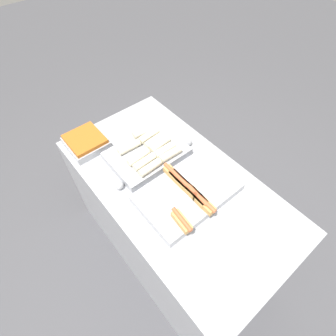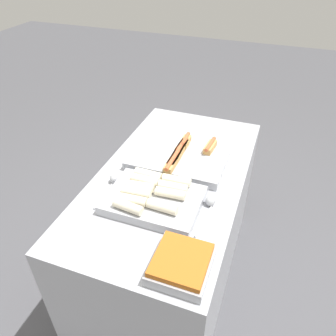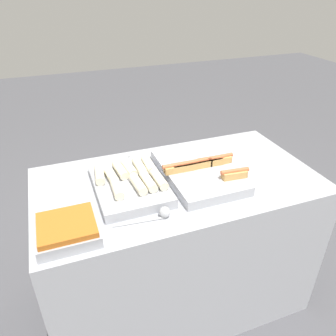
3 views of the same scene
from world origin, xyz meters
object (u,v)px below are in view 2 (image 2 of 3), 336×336
(tray_hotdogs, at_px, (179,158))
(serving_spoon_near, at_px, (209,204))
(tray_wraps, at_px, (153,197))
(serving_spoon_far, at_px, (113,181))
(tray_side_front, at_px, (181,264))

(tray_hotdogs, xyz_separation_m, serving_spoon_near, (-0.30, -0.26, -0.01))
(tray_wraps, relative_size, serving_spoon_far, 1.82)
(tray_hotdogs, bearing_deg, tray_side_front, -160.75)
(tray_hotdogs, relative_size, tray_wraps, 1.18)
(tray_side_front, height_order, serving_spoon_near, tray_side_front)
(tray_hotdogs, xyz_separation_m, tray_wraps, (-0.37, 0.01, 0.01))
(tray_side_front, relative_size, serving_spoon_near, 0.95)
(tray_side_front, distance_m, serving_spoon_near, 0.39)
(tray_wraps, xyz_separation_m, tray_side_front, (-0.32, -0.25, -0.00))
(tray_wraps, height_order, tray_side_front, tray_wraps)
(serving_spoon_far, bearing_deg, serving_spoon_near, -89.78)
(tray_hotdogs, bearing_deg, serving_spoon_near, -139.36)
(tray_side_front, height_order, serving_spoon_far, tray_side_front)
(tray_wraps, bearing_deg, serving_spoon_near, -75.65)
(tray_hotdogs, height_order, serving_spoon_near, tray_hotdogs)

